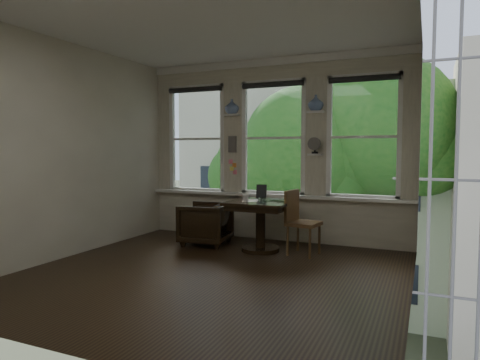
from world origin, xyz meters
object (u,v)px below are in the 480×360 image
at_px(side_chair_right, 304,223).
at_px(laptop, 277,200).
at_px(table, 260,226).
at_px(armchair_left, 205,224).
at_px(mug, 246,198).

xyz_separation_m(side_chair_right, laptop, (-0.42, 0.04, 0.30)).
bearing_deg(table, armchair_left, 176.15).
xyz_separation_m(table, mug, (-0.18, -0.15, 0.43)).
bearing_deg(laptop, side_chair_right, 7.16).
distance_m(table, mug, 0.48).
bearing_deg(laptop, table, -150.07).
height_order(table, side_chair_right, side_chair_right).
height_order(table, armchair_left, table).
xyz_separation_m(table, side_chair_right, (0.65, 0.04, 0.09)).
distance_m(laptop, mug, 0.46).
height_order(laptop, mug, mug).
distance_m(armchair_left, laptop, 1.26).
xyz_separation_m(table, armchair_left, (-0.96, 0.06, -0.04)).
bearing_deg(table, mug, -139.95).
bearing_deg(side_chair_right, laptop, 94.18).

